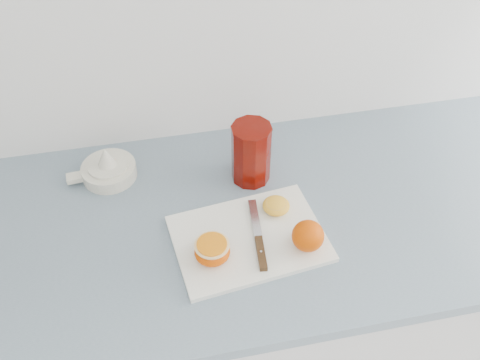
{
  "coord_description": "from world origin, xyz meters",
  "views": [
    {
      "loc": [
        0.13,
        0.93,
        1.79
      ],
      "look_at": [
        0.29,
        1.74,
        0.96
      ],
      "focal_mm": 40.0,
      "sensor_mm": 36.0,
      "label": 1
    }
  ],
  "objects_px": {
    "half_orange": "(212,251)",
    "counter": "(227,320)",
    "citrus_juicer": "(108,169)",
    "red_tumbler": "(251,155)",
    "cutting_board": "(249,239)"
  },
  "relations": [
    {
      "from": "half_orange",
      "to": "counter",
      "type": "bearing_deg",
      "value": 68.71
    },
    {
      "from": "citrus_juicer",
      "to": "red_tumbler",
      "type": "xyz_separation_m",
      "value": [
        0.33,
        -0.07,
        0.05
      ]
    },
    {
      "from": "counter",
      "to": "citrus_juicer",
      "type": "bearing_deg",
      "value": 143.44
    },
    {
      "from": "counter",
      "to": "half_orange",
      "type": "relative_size",
      "value": 31.54
    },
    {
      "from": "counter",
      "to": "cutting_board",
      "type": "relative_size",
      "value": 7.34
    },
    {
      "from": "cutting_board",
      "to": "citrus_juicer",
      "type": "distance_m",
      "value": 0.39
    },
    {
      "from": "cutting_board",
      "to": "half_orange",
      "type": "bearing_deg",
      "value": -155.83
    },
    {
      "from": "cutting_board",
      "to": "citrus_juicer",
      "type": "relative_size",
      "value": 1.92
    },
    {
      "from": "cutting_board",
      "to": "half_orange",
      "type": "xyz_separation_m",
      "value": [
        -0.08,
        -0.04,
        0.03
      ]
    },
    {
      "from": "half_orange",
      "to": "citrus_juicer",
      "type": "bearing_deg",
      "value": 124.12
    },
    {
      "from": "cutting_board",
      "to": "counter",
      "type": "bearing_deg",
      "value": 117.7
    },
    {
      "from": "counter",
      "to": "cutting_board",
      "type": "bearing_deg",
      "value": -62.3
    },
    {
      "from": "counter",
      "to": "cutting_board",
      "type": "distance_m",
      "value": 0.46
    },
    {
      "from": "cutting_board",
      "to": "red_tumbler",
      "type": "height_order",
      "value": "red_tumbler"
    },
    {
      "from": "red_tumbler",
      "to": "citrus_juicer",
      "type": "bearing_deg",
      "value": 167.95
    }
  ]
}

